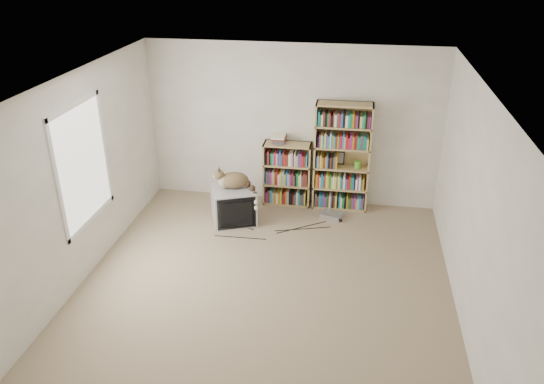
% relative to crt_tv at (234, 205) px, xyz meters
% --- Properties ---
extents(floor, '(4.50, 5.00, 0.01)m').
position_rel_crt_tv_xyz_m(floor, '(0.75, -1.61, -0.27)').
color(floor, tan).
rests_on(floor, ground).
extents(wall_back, '(4.50, 0.02, 2.50)m').
position_rel_crt_tv_xyz_m(wall_back, '(0.75, 0.89, 0.98)').
color(wall_back, silver).
rests_on(wall_back, floor).
extents(wall_front, '(4.50, 0.02, 2.50)m').
position_rel_crt_tv_xyz_m(wall_front, '(0.75, -4.11, 0.98)').
color(wall_front, silver).
rests_on(wall_front, floor).
extents(wall_left, '(0.02, 5.00, 2.50)m').
position_rel_crt_tv_xyz_m(wall_left, '(-1.50, -1.61, 0.98)').
color(wall_left, silver).
rests_on(wall_left, floor).
extents(wall_right, '(0.02, 5.00, 2.50)m').
position_rel_crt_tv_xyz_m(wall_right, '(3.00, -1.61, 0.98)').
color(wall_right, silver).
rests_on(wall_right, floor).
extents(ceiling, '(4.50, 5.00, 0.02)m').
position_rel_crt_tv_xyz_m(ceiling, '(0.75, -1.61, 2.23)').
color(ceiling, white).
rests_on(ceiling, wall_back).
extents(window, '(0.02, 1.22, 1.52)m').
position_rel_crt_tv_xyz_m(window, '(-1.49, -1.41, 1.13)').
color(window, white).
rests_on(window, wall_left).
extents(crt_tv, '(0.78, 0.75, 0.53)m').
position_rel_crt_tv_xyz_m(crt_tv, '(0.00, 0.00, 0.00)').
color(crt_tv, '#A7A6A9').
rests_on(crt_tv, floor).
extents(cat, '(0.71, 0.46, 0.52)m').
position_rel_crt_tv_xyz_m(cat, '(0.05, 0.02, 0.36)').
color(cat, '#352315').
rests_on(cat, crt_tv).
extents(bookcase_tall, '(0.84, 0.30, 1.68)m').
position_rel_crt_tv_xyz_m(bookcase_tall, '(1.54, 0.75, 0.54)').
color(bookcase_tall, '#A88754').
rests_on(bookcase_tall, floor).
extents(bookcase_short, '(0.74, 0.30, 1.01)m').
position_rel_crt_tv_xyz_m(bookcase_short, '(0.70, 0.75, 0.21)').
color(bookcase_short, '#A88754').
rests_on(bookcase_short, floor).
extents(book_stack, '(0.21, 0.27, 0.12)m').
position_rel_crt_tv_xyz_m(book_stack, '(0.57, 0.76, 0.81)').
color(book_stack, red).
rests_on(book_stack, bookcase_short).
extents(green_mug, '(0.10, 0.10, 0.11)m').
position_rel_crt_tv_xyz_m(green_mug, '(1.78, 0.73, 0.48)').
color(green_mug, '#56A72F').
rests_on(green_mug, bookcase_tall).
extents(framed_print, '(0.16, 0.05, 0.21)m').
position_rel_crt_tv_xyz_m(framed_print, '(1.50, 0.83, 0.53)').
color(framed_print, black).
rests_on(framed_print, bookcase_tall).
extents(dvd_player, '(0.37, 0.32, 0.07)m').
position_rel_crt_tv_xyz_m(dvd_player, '(1.45, 0.35, -0.23)').
color(dvd_player, '#ADACB1').
rests_on(dvd_player, floor).
extents(wall_outlet, '(0.01, 0.08, 0.13)m').
position_rel_crt_tv_xyz_m(wall_outlet, '(-1.49, 0.34, 0.05)').
color(wall_outlet, silver).
rests_on(wall_outlet, wall_left).
extents(floor_cables, '(1.20, 0.70, 0.01)m').
position_rel_crt_tv_xyz_m(floor_cables, '(0.47, -0.29, -0.26)').
color(floor_cables, black).
rests_on(floor_cables, floor).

